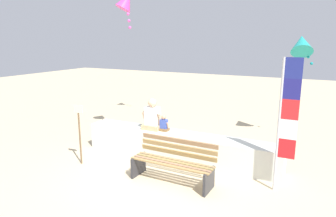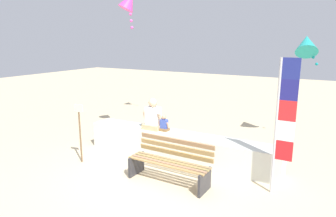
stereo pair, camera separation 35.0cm
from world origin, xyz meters
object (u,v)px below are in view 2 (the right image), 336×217
Objects in this scene: person_adult at (153,117)px; kite_teal at (307,44)px; park_bench at (170,162)px; person_child at (164,125)px; flag_banner at (283,118)px; sign_post at (80,129)px; kite_magenta at (129,2)px.

person_adult is 4.64m from kite_teal.
park_bench is at bearing -45.21° from person_adult.
park_bench is 1.78m from person_adult.
park_bench is 1.53m from person_child.
flag_banner reaches higher than sign_post.
person_adult is at bearing -179.91° from person_child.
kite_magenta is 1.09× the size of kite_teal.
kite_magenta reaches higher than sign_post.
kite_teal reaches higher than park_bench.
kite_teal is at bearing 44.57° from person_child.
park_bench is 0.68× the size of flag_banner.
person_child is 4.49m from kite_teal.
flag_banner is 2.46× the size of kite_magenta.
kite_teal is 6.40m from sign_post.
person_adult is 0.56× the size of sign_post.
sign_post is (-4.47, -0.73, -0.68)m from flag_banner.
kite_magenta reaches higher than park_bench.
park_bench is at bearing 4.02° from sign_post.
person_adult is at bearing 134.79° from park_bench.
kite_teal reaches higher than person_child.
person_child is at bearing 167.71° from flag_banner.
person_adult is 3.36m from flag_banner.
park_bench is at bearing -164.84° from flag_banner.
kite_teal is (4.41, 2.09, -1.14)m from kite_magenta.
park_bench is 2.21× the size of person_adult.
person_child is 3.57m from kite_magenta.
flag_banner is 2.68× the size of kite_teal.
kite_magenta is 0.74× the size of sign_post.
person_child is 2.06m from sign_post.
kite_magenta is (-1.21, 0.74, 2.98)m from person_adult.
flag_banner reaches higher than park_bench.
kite_magenta is at bearing 162.93° from flag_banner.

